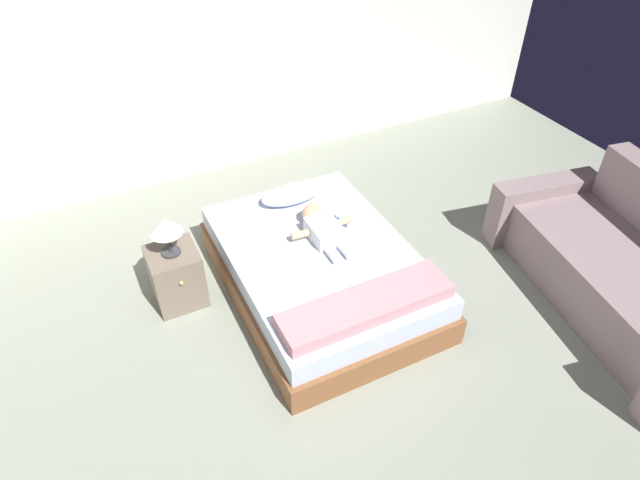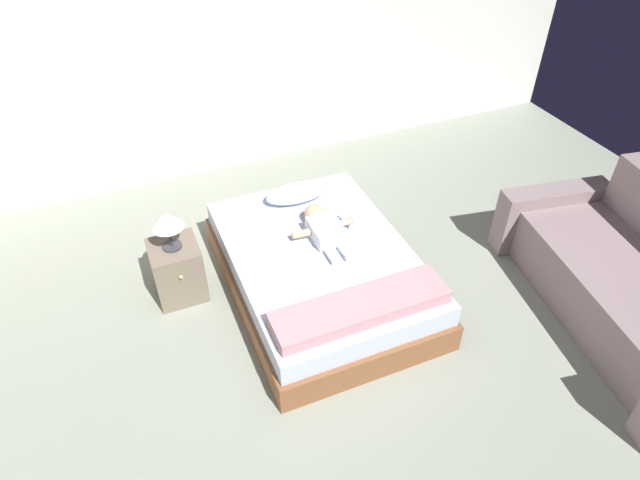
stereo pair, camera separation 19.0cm
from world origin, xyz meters
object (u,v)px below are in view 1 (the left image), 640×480
pillow (291,194)px  lamp (165,228)px  bed (320,270)px  couch (630,274)px  toothbrush (341,221)px  baby (322,228)px  nightstand (177,277)px

pillow → lamp: bearing=-164.5°
bed → couch: 2.30m
bed → lamp: 1.20m
toothbrush → lamp: bearing=173.9°
bed → baby: size_ratio=3.09×
bed → couch: couch is taller
bed → nightstand: 1.08m
toothbrush → lamp: 1.36m
baby → toothbrush: bearing=21.6°
pillow → toothbrush: pillow is taller
couch → bed: bearing=150.0°
bed → couch: bearing=-30.0°
bed → baby: baby is taller
toothbrush → couch: (1.68, -1.39, -0.11)m
couch → baby: bearing=145.3°
baby → couch: 2.31m
pillow → lamp: lamp is taller
couch → lamp: bearing=153.0°
toothbrush → baby: bearing=-158.4°
baby → couch: size_ratio=0.28×
baby → toothbrush: size_ratio=3.62×
pillow → nightstand: (-1.09, -0.30, -0.23)m
baby → lamp: size_ratio=1.98×
couch → toothbrush: bearing=140.4°
couch → pillow: bearing=136.2°
nightstand → lamp: size_ratio=1.52×
baby → lamp: bearing=168.7°
pillow → baby: size_ratio=0.87×
bed → toothbrush: size_ratio=11.18×
baby → toothbrush: (0.21, 0.08, -0.06)m
bed → baby: 0.33m
toothbrush → lamp: (-1.32, 0.14, 0.29)m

